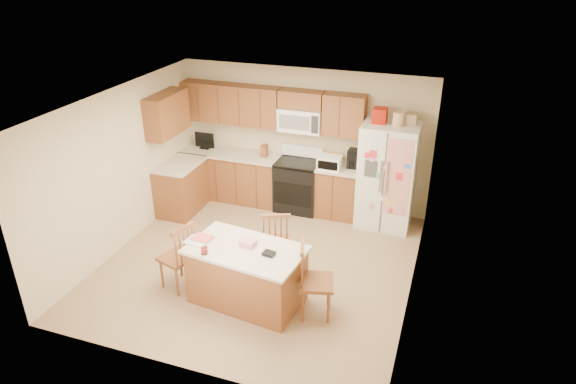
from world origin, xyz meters
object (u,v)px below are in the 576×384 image
at_px(refrigerator, 387,175).
at_px(windsor_chair_left, 179,257).
at_px(windsor_chair_back, 275,243).
at_px(stove, 298,184).
at_px(island, 247,274).
at_px(windsor_chair_right, 314,281).

xyz_separation_m(refrigerator, windsor_chair_left, (-2.40, -2.75, -0.44)).
bearing_deg(windsor_chair_back, stove, 98.59).
relative_size(refrigerator, island, 1.24).
bearing_deg(windsor_chair_left, windsor_chair_right, 1.46).
distance_m(windsor_chair_left, windsor_chair_right, 1.94).
distance_m(refrigerator, windsor_chair_left, 3.67).
bearing_deg(island, refrigerator, 63.15).
bearing_deg(windsor_chair_left, windsor_chair_back, 34.05).
height_order(refrigerator, windsor_chair_left, refrigerator).
height_order(stove, windsor_chair_right, stove).
bearing_deg(stove, windsor_chair_right, -68.12).
relative_size(windsor_chair_left, windsor_chair_right, 0.96).
bearing_deg(windsor_chair_back, windsor_chair_right, -41.98).
xyz_separation_m(stove, island, (0.19, -2.80, -0.06)).
height_order(stove, windsor_chair_left, stove).
distance_m(island, windsor_chair_left, 1.02).
distance_m(island, windsor_chair_right, 0.93).
height_order(windsor_chair_left, windsor_chair_back, windsor_chair_back).
xyz_separation_m(refrigerator, windsor_chair_back, (-1.26, -1.98, -0.43)).
height_order(island, windsor_chair_back, windsor_chair_back).
bearing_deg(windsor_chair_right, stove, 111.88).
distance_m(stove, refrigerator, 1.63).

